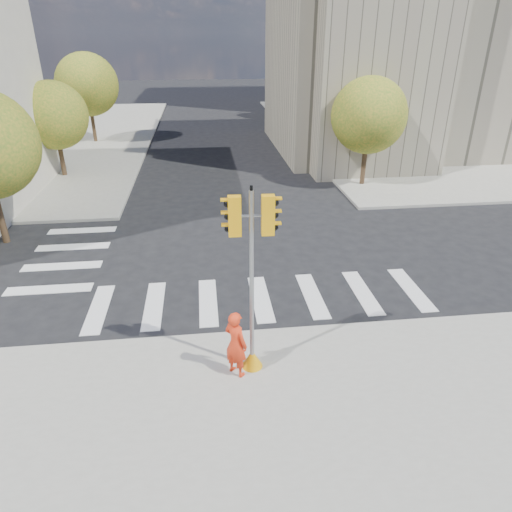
{
  "coord_description": "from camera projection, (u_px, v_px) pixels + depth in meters",
  "views": [
    {
      "loc": [
        -1.84,
        -15.27,
        8.21
      ],
      "look_at": [
        -0.37,
        -2.92,
        2.1
      ],
      "focal_mm": 32.0,
      "sensor_mm": 36.0,
      "label": 1
    }
  ],
  "objects": [
    {
      "name": "lamp_far",
      "position": [
        307.0,
        77.0,
        41.21
      ],
      "size": [
        0.35,
        0.18,
        8.11
      ],
      "color": "black",
      "rests_on": "sidewalk_far_right"
    },
    {
      "name": "lamp_near",
      "position": [
        356.0,
        96.0,
        28.73
      ],
      "size": [
        0.35,
        0.18,
        8.11
      ],
      "color": "black",
      "rests_on": "sidewalk_far_right"
    },
    {
      "name": "traffic_signal",
      "position": [
        252.0,
        297.0,
        11.31
      ],
      "size": [
        1.07,
        0.56,
        5.02
      ],
      "rotation": [
        0.0,
        0.0,
        -0.04
      ],
      "color": "#E89F0C",
      "rests_on": "sidewalk_near"
    },
    {
      "name": "tree_lw_mid",
      "position": [
        54.0,
        116.0,
        27.13
      ],
      "size": [
        4.0,
        4.0,
        5.77
      ],
      "color": "#382616",
      "rests_on": "ground"
    },
    {
      "name": "tree_re_near",
      "position": [
        369.0,
        116.0,
        25.35
      ],
      "size": [
        4.2,
        4.2,
        6.16
      ],
      "color": "#382616",
      "rests_on": "ground"
    },
    {
      "name": "tree_lw_far",
      "position": [
        87.0,
        85.0,
        35.7
      ],
      "size": [
        4.8,
        4.8,
        6.95
      ],
      "color": "#382616",
      "rests_on": "ground"
    },
    {
      "name": "tree_re_mid",
      "position": [
        318.0,
        87.0,
        35.91
      ],
      "size": [
        4.6,
        4.6,
        6.66
      ],
      "color": "#382616",
      "rests_on": "ground"
    },
    {
      "name": "sidewalk_far_right",
      "position": [
        435.0,
        129.0,
        42.69
      ],
      "size": [
        28.0,
        40.0,
        0.15
      ],
      "primitive_type": "cube",
      "color": "gray",
      "rests_on": "ground"
    },
    {
      "name": "ground",
      "position": [
        257.0,
        271.0,
        17.43
      ],
      "size": [
        160.0,
        160.0,
        0.0
      ],
      "primitive_type": "plane",
      "color": "black",
      "rests_on": "ground"
    },
    {
      "name": "photographer",
      "position": [
        236.0,
        344.0,
        11.6
      ],
      "size": [
        0.8,
        0.8,
        1.87
      ],
      "primitive_type": "imported",
      "rotation": [
        0.0,
        0.0,
        2.35
      ],
      "color": "red",
      "rests_on": "sidewalk_near"
    },
    {
      "name": "tree_re_far",
      "position": [
        290.0,
        79.0,
        46.82
      ],
      "size": [
        4.0,
        4.0,
        5.88
      ],
      "color": "#382616",
      "rests_on": "ground"
    },
    {
      "name": "civic_building",
      "position": [
        439.0,
        47.0,
        32.92
      ],
      "size": [
        26.0,
        16.0,
        19.39
      ],
      "color": "gray",
      "rests_on": "ground"
    }
  ]
}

